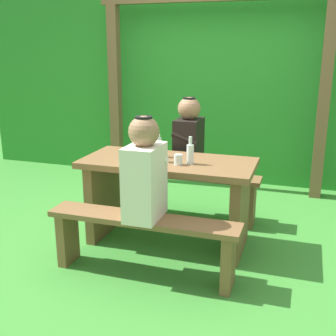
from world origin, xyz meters
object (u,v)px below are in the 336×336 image
object	(u,v)px
bench_far	(187,186)
picnic_table	(168,187)
bench_near	(143,234)
person_black_coat	(189,139)
bottle_left	(158,146)
person_white_shirt	(145,172)
cell_phone	(134,156)
drinking_glass	(178,160)
bottle_center	(158,150)
bottle_right	(190,153)

from	to	relation	value
bench_far	picnic_table	bearing A→B (deg)	-90.00
bench_near	person_black_coat	distance (m)	1.24
person_black_coat	bottle_left	bearing A→B (deg)	-104.78
person_white_shirt	cell_phone	bearing A→B (deg)	118.92
bench_far	cell_phone	bearing A→B (deg)	-119.68
picnic_table	bench_near	size ratio (longest dim) A/B	1.00
bench_far	person_black_coat	world-z (taller)	person_black_coat
drinking_glass	picnic_table	bearing A→B (deg)	137.41
person_black_coat	bottle_center	world-z (taller)	person_black_coat
person_black_coat	drinking_glass	bearing A→B (deg)	-81.30
bench_near	bottle_center	bearing A→B (deg)	96.52
bench_near	cell_phone	bearing A→B (deg)	117.30
bench_near	bottle_center	world-z (taller)	bottle_center
bottle_right	person_black_coat	bearing A→B (deg)	106.51
cell_phone	bottle_center	bearing A→B (deg)	-18.79
person_white_shirt	person_black_coat	size ratio (longest dim) A/B	1.00
person_white_shirt	bottle_left	bearing A→B (deg)	101.55
bottle_right	bottle_left	bearing A→B (deg)	156.00
drinking_glass	bottle_right	xyz separation A→B (m)	(0.08, 0.05, 0.04)
bottle_left	drinking_glass	bearing A→B (deg)	-39.60
cell_phone	bench_far	bearing A→B (deg)	62.47
cell_phone	picnic_table	bearing A→B (deg)	-3.08
picnic_table	bench_near	bearing A→B (deg)	-90.00
picnic_table	bench_far	world-z (taller)	picnic_table
picnic_table	bottle_center	xyz separation A→B (m)	(-0.06, -0.07, 0.32)
bench_far	person_white_shirt	bearing A→B (deg)	-89.00
picnic_table	drinking_glass	bearing A→B (deg)	-42.59
picnic_table	bottle_center	world-z (taller)	bottle_center
bottle_left	cell_phone	distance (m)	0.22
person_white_shirt	bottle_right	bearing A→B (deg)	70.58
picnic_table	drinking_glass	xyz separation A→B (m)	(0.12, -0.11, 0.27)
bench_near	bottle_left	world-z (taller)	bottle_left
bottle_center	bottle_right	bearing A→B (deg)	2.51
picnic_table	bench_far	xyz separation A→B (m)	(0.00, 0.58, -0.17)
bottle_right	bottle_center	size ratio (longest dim) A/B	0.99
bench_far	cell_phone	distance (m)	0.75
bottle_right	person_white_shirt	bearing A→B (deg)	-109.42
bench_near	bottle_left	distance (m)	0.83
person_black_coat	drinking_glass	size ratio (longest dim) A/B	8.66
bench_far	bottle_right	world-z (taller)	bottle_right
person_white_shirt	bottle_right	xyz separation A→B (m)	(0.18, 0.52, 0.03)
bottle_center	cell_phone	distance (m)	0.29
bottle_right	cell_phone	bearing A→B (deg)	170.52
bench_far	person_black_coat	bearing A→B (deg)	-12.41
drinking_glass	cell_phone	size ratio (longest dim) A/B	0.59
bottle_right	bottle_center	distance (m)	0.26
bench_near	bench_far	xyz separation A→B (m)	(0.00, 1.15, 0.00)
bottle_left	picnic_table	bearing A→B (deg)	-36.16
drinking_glass	cell_phone	distance (m)	0.45
person_white_shirt	drinking_glass	xyz separation A→B (m)	(0.10, 0.46, -0.02)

